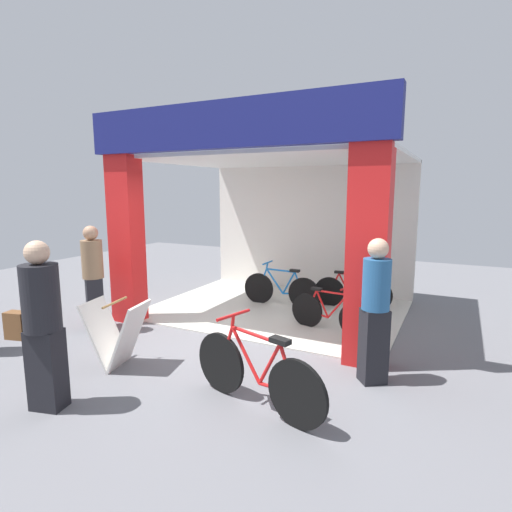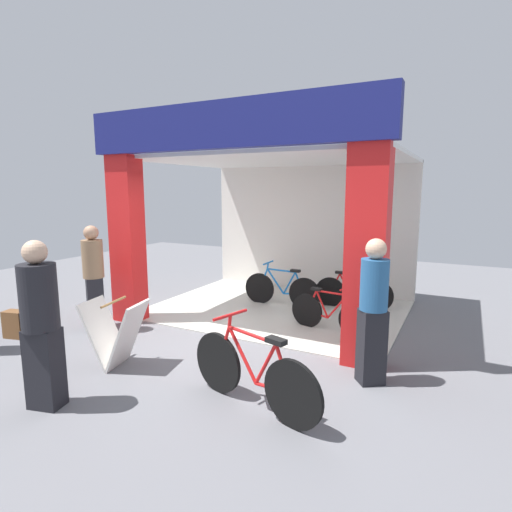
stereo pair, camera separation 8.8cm
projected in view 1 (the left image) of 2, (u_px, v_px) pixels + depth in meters
ground_plane at (231, 338)px, 6.26m from camera, size 17.03×17.03×0.00m
shop_facade at (276, 212)px, 7.45m from camera, size 4.72×3.78×3.44m
bicycle_inside_0 at (281, 289)px, 7.93m from camera, size 1.55×0.43×0.85m
bicycle_inside_1 at (330, 313)px, 6.48m from camera, size 1.41×0.41×0.79m
bicycle_inside_2 at (352, 292)px, 7.80m from camera, size 1.46×0.40×0.80m
bicycle_parked_0 at (256, 374)px, 4.21m from camera, size 1.69×0.57×0.96m
sandwich_board_sign at (117, 334)px, 5.22m from camera, size 0.83×0.66×0.87m
pedestrian_0 at (42, 323)px, 4.15m from camera, size 0.65×0.44×1.76m
pedestrian_1 at (93, 278)px, 6.46m from camera, size 0.56×0.48×1.70m
pedestrian_2 at (375, 309)px, 4.73m from camera, size 0.44×0.44×1.71m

